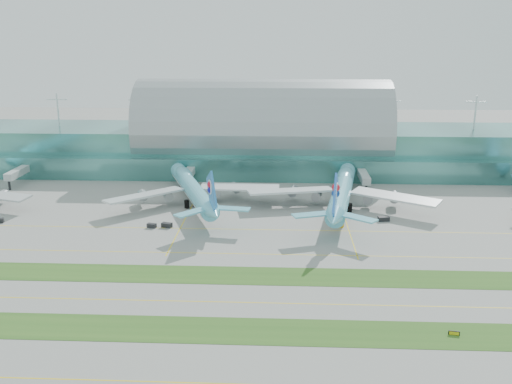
{
  "coord_description": "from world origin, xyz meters",
  "views": [
    {
      "loc": [
        9.12,
        -142.58,
        65.23
      ],
      "look_at": [
        0.0,
        55.0,
        9.0
      ],
      "focal_mm": 40.0,
      "sensor_mm": 36.0,
      "label": 1
    }
  ],
  "objects_px": {
    "airliner_b": "(192,188)",
    "airliner_c": "(342,190)",
    "terminal": "(263,140)",
    "taxiway_sign_east": "(454,333)"
  },
  "relations": [
    {
      "from": "airliner_b",
      "to": "airliner_c",
      "type": "distance_m",
      "value": 57.67
    },
    {
      "from": "terminal",
      "to": "airliner_c",
      "type": "height_order",
      "value": "terminal"
    },
    {
      "from": "taxiway_sign_east",
      "to": "airliner_b",
      "type": "bearing_deg",
      "value": 137.51
    },
    {
      "from": "airliner_b",
      "to": "taxiway_sign_east",
      "type": "relative_size",
      "value": 30.53
    },
    {
      "from": "terminal",
      "to": "airliner_b",
      "type": "relative_size",
      "value": 4.53
    },
    {
      "from": "airliner_b",
      "to": "airliner_c",
      "type": "bearing_deg",
      "value": -21.96
    },
    {
      "from": "terminal",
      "to": "airliner_b",
      "type": "bearing_deg",
      "value": -112.88
    },
    {
      "from": "airliner_b",
      "to": "taxiway_sign_east",
      "type": "distance_m",
      "value": 121.09
    },
    {
      "from": "airliner_c",
      "to": "taxiway_sign_east",
      "type": "height_order",
      "value": "airliner_c"
    },
    {
      "from": "airliner_b",
      "to": "airliner_c",
      "type": "height_order",
      "value": "airliner_c"
    }
  ]
}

